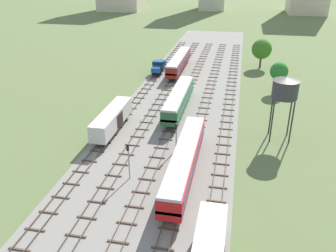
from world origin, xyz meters
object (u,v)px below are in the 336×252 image
at_px(passenger_coach_centre_near, 185,159).
at_px(shunter_loco_far_left_far, 159,66).
at_px(freight_boxcar_far_left_mid, 112,118).
at_px(diesel_railcar_centre_left_midfar, 179,99).
at_px(water_tower, 285,89).
at_px(signal_post_nearest, 128,157).
at_px(signal_post_near, 176,134).
at_px(passenger_coach_left_farther, 179,61).

relative_size(passenger_coach_centre_near, shunter_loco_far_left_far, 2.60).
height_order(freight_boxcar_far_left_mid, diesel_railcar_centre_left_midfar, diesel_railcar_centre_left_midfar).
bearing_deg(water_tower, shunter_loco_far_left_far, 130.36).
bearing_deg(shunter_loco_far_left_far, freight_boxcar_far_left_mid, -89.99).
relative_size(passenger_coach_centre_near, water_tower, 2.11).
xyz_separation_m(passenger_coach_centre_near, shunter_loco_far_left_far, (-14.27, 47.11, -0.60)).
xyz_separation_m(freight_boxcar_far_left_mid, signal_post_nearest, (7.13, -13.51, 0.92)).
distance_m(freight_boxcar_far_left_mid, shunter_loco_far_left_far, 35.71).
xyz_separation_m(shunter_loco_far_left_far, water_tower, (27.74, -32.64, 6.61)).
distance_m(water_tower, signal_post_near, 18.52).
distance_m(shunter_loco_far_left_far, water_tower, 43.34).
bearing_deg(diesel_railcar_centre_left_midfar, signal_post_near, -81.56).
bearing_deg(passenger_coach_centre_near, signal_post_near, 109.53).
bearing_deg(passenger_coach_left_farther, passenger_coach_centre_near, -79.28).
xyz_separation_m(diesel_railcar_centre_left_midfar, signal_post_near, (2.38, -16.02, 0.41)).
height_order(freight_boxcar_far_left_mid, passenger_coach_left_farther, passenger_coach_left_farther).
bearing_deg(water_tower, passenger_coach_left_farther, 122.72).
relative_size(passenger_coach_left_farther, water_tower, 2.11).
bearing_deg(water_tower, signal_post_nearest, -141.19).
xyz_separation_m(shunter_loco_far_left_far, signal_post_nearest, (7.13, -49.21, 1.36)).
distance_m(passenger_coach_centre_near, passenger_coach_left_farther, 51.14).
height_order(shunter_loco_far_left_far, signal_post_near, signal_post_near).
bearing_deg(signal_post_nearest, freight_boxcar_far_left_mid, 117.82).
relative_size(freight_boxcar_far_left_mid, signal_post_near, 2.99).
height_order(shunter_loco_far_left_far, passenger_coach_left_farther, passenger_coach_left_farther).
relative_size(freight_boxcar_far_left_mid, passenger_coach_left_farther, 0.64).
xyz_separation_m(passenger_coach_left_farther, signal_post_near, (7.13, -43.54, 0.39)).
relative_size(water_tower, signal_post_near, 2.23).
distance_m(passenger_coach_left_farther, signal_post_near, 44.12).
distance_m(diesel_railcar_centre_left_midfar, water_tower, 20.90).
bearing_deg(passenger_coach_centre_near, diesel_railcar_centre_left_midfar, 101.82).
xyz_separation_m(freight_boxcar_far_left_mid, passenger_coach_left_farther, (4.75, 38.84, 0.16)).
bearing_deg(signal_post_near, passenger_coach_centre_near, -70.47).
bearing_deg(passenger_coach_centre_near, signal_post_nearest, -163.57).
height_order(freight_boxcar_far_left_mid, water_tower, water_tower).
bearing_deg(passenger_coach_left_farther, signal_post_nearest, -87.40).
height_order(diesel_railcar_centre_left_midfar, passenger_coach_left_farther, same).
bearing_deg(diesel_railcar_centre_left_midfar, freight_boxcar_far_left_mid, -130.01).
bearing_deg(signal_post_nearest, diesel_railcar_centre_left_midfar, 84.53).
xyz_separation_m(freight_boxcar_far_left_mid, water_tower, (27.73, 3.07, 6.17)).
xyz_separation_m(passenger_coach_centre_near, passenger_coach_left_farther, (-9.51, 50.24, 0.00)).
xyz_separation_m(diesel_railcar_centre_left_midfar, shunter_loco_far_left_far, (-9.51, 24.38, -0.59)).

